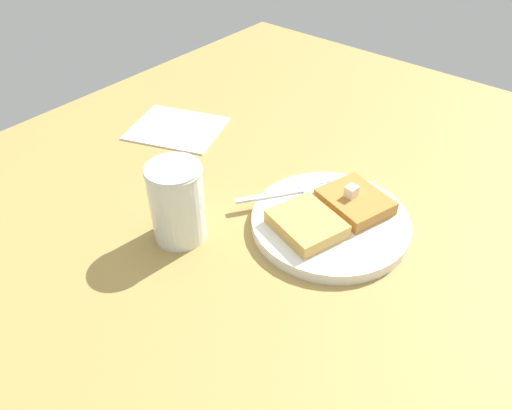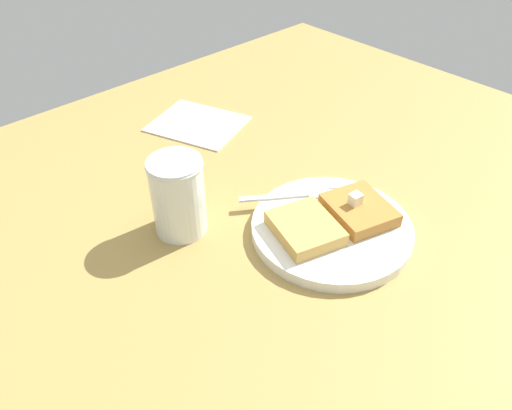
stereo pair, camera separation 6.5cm
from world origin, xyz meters
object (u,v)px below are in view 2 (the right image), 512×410
at_px(fork, 301,195).
at_px(syrup_jar, 179,200).
at_px(napkin, 198,124).
at_px(plate, 331,228).

height_order(fork, syrup_jar, syrup_jar).
height_order(fork, napkin, fork).
height_order(plate, fork, fork).
xyz_separation_m(fork, napkin, (-0.03, -0.29, -0.02)).
bearing_deg(napkin, plate, 82.43).
distance_m(plate, syrup_jar, 0.21).
height_order(syrup_jar, napkin, syrup_jar).
relative_size(fork, napkin, 0.89).
height_order(plate, syrup_jar, syrup_jar).
relative_size(fork, syrup_jar, 1.26).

